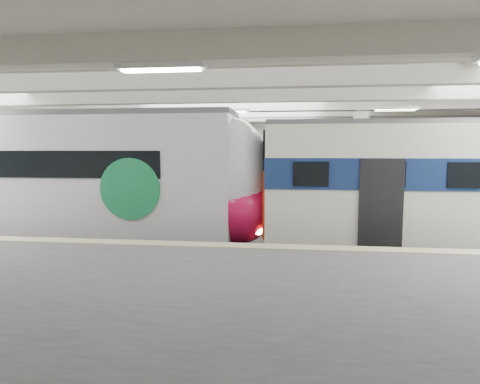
# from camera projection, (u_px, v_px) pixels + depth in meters

# --- Properties ---
(station_hall) EXTENTS (36.00, 24.00, 5.75)m
(station_hall) POSITION_uv_depth(u_px,v_px,m) (209.00, 158.00, 11.41)
(station_hall) COLOR black
(station_hall) RESTS_ON ground
(modern_emu) EXTENTS (14.87, 3.07, 4.75)m
(modern_emu) POSITION_uv_depth(u_px,v_px,m) (79.00, 184.00, 13.80)
(modern_emu) COLOR silver
(modern_emu) RESTS_ON ground
(older_rer) EXTENTS (13.25, 2.92, 4.38)m
(older_rer) POSITION_uv_depth(u_px,v_px,m) (480.00, 189.00, 12.27)
(older_rer) COLOR white
(older_rer) RESTS_ON ground
(far_train) EXTENTS (15.33, 3.49, 4.82)m
(far_train) POSITION_uv_depth(u_px,v_px,m) (93.00, 170.00, 19.49)
(far_train) COLOR silver
(far_train) RESTS_ON ground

